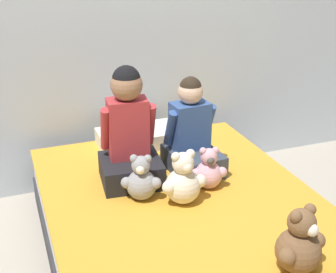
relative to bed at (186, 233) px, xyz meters
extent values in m
plane|color=#B2A899|center=(0.00, 0.00, -0.20)|extent=(14.00, 14.00, 0.00)
cube|color=silver|center=(0.00, 1.16, 1.05)|extent=(8.00, 0.06, 2.50)
cube|color=#2D2D33|center=(0.00, 0.00, -0.11)|extent=(1.50, 2.03, 0.18)
cube|color=silver|center=(0.00, 0.00, 0.08)|extent=(1.47, 1.99, 0.19)
cube|color=gold|center=(0.00, 0.00, 0.19)|extent=(1.49, 2.01, 0.03)
cube|color=black|center=(-0.22, 0.34, 0.27)|extent=(0.38, 0.37, 0.14)
cube|color=#B23338|center=(-0.21, 0.39, 0.52)|extent=(0.24, 0.17, 0.36)
sphere|color=#9E7051|center=(-0.21, 0.39, 0.79)|extent=(0.18, 0.18, 0.18)
sphere|color=black|center=(-0.21, 0.39, 0.82)|extent=(0.16, 0.16, 0.16)
cylinder|color=#B23338|center=(-0.34, 0.40, 0.53)|extent=(0.07, 0.16, 0.29)
cylinder|color=#B23338|center=(-0.08, 0.38, 0.53)|extent=(0.07, 0.16, 0.29)
cube|color=#384251|center=(0.19, 0.34, 0.27)|extent=(0.32, 0.39, 0.14)
cube|color=#33518E|center=(0.18, 0.39, 0.48)|extent=(0.24, 0.17, 0.29)
sphere|color=beige|center=(0.18, 0.39, 0.70)|extent=(0.15, 0.15, 0.15)
sphere|color=#2D2319|center=(0.18, 0.39, 0.73)|extent=(0.13, 0.13, 0.13)
cylinder|color=#33518E|center=(0.05, 0.38, 0.49)|extent=(0.07, 0.14, 0.24)
cylinder|color=#33518E|center=(0.31, 0.41, 0.49)|extent=(0.07, 0.14, 0.24)
sphere|color=#939399|center=(-0.22, 0.13, 0.29)|extent=(0.17, 0.17, 0.17)
sphere|color=#939399|center=(-0.22, 0.13, 0.41)|extent=(0.11, 0.11, 0.11)
sphere|color=white|center=(-0.23, 0.09, 0.40)|extent=(0.05, 0.05, 0.05)
sphere|color=#939399|center=(-0.25, 0.15, 0.45)|extent=(0.04, 0.04, 0.04)
sphere|color=#939399|center=(-0.18, 0.12, 0.45)|extent=(0.04, 0.04, 0.04)
sphere|color=#939399|center=(-0.30, 0.15, 0.31)|extent=(0.06, 0.06, 0.06)
sphere|color=#939399|center=(-0.15, 0.09, 0.31)|extent=(0.06, 0.06, 0.06)
sphere|color=#DBA3B2|center=(0.19, 0.12, 0.28)|extent=(0.16, 0.16, 0.16)
sphere|color=#DBA3B2|center=(0.19, 0.12, 0.40)|extent=(0.10, 0.10, 0.10)
sphere|color=#4C4742|center=(0.18, 0.08, 0.39)|extent=(0.05, 0.05, 0.05)
sphere|color=#DBA3B2|center=(0.15, 0.13, 0.44)|extent=(0.04, 0.04, 0.04)
sphere|color=#DBA3B2|center=(0.22, 0.11, 0.44)|extent=(0.04, 0.04, 0.04)
sphere|color=#DBA3B2|center=(0.11, 0.12, 0.30)|extent=(0.06, 0.06, 0.06)
sphere|color=#DBA3B2|center=(0.26, 0.08, 0.30)|extent=(0.06, 0.06, 0.06)
sphere|color=silver|center=(-0.02, 0.02, 0.30)|extent=(0.20, 0.20, 0.20)
sphere|color=silver|center=(-0.02, 0.02, 0.44)|extent=(0.12, 0.12, 0.12)
sphere|color=beige|center=(-0.01, -0.03, 0.43)|extent=(0.05, 0.05, 0.05)
sphere|color=silver|center=(-0.06, 0.01, 0.49)|extent=(0.05, 0.05, 0.05)
sphere|color=silver|center=(0.03, 0.02, 0.49)|extent=(0.05, 0.05, 0.05)
sphere|color=silver|center=(-0.11, -0.01, 0.32)|extent=(0.07, 0.07, 0.07)
sphere|color=silver|center=(0.08, 0.00, 0.32)|extent=(0.07, 0.07, 0.07)
sphere|color=brown|center=(0.24, -0.69, 0.30)|extent=(0.20, 0.20, 0.20)
sphere|color=brown|center=(0.24, -0.69, 0.45)|extent=(0.12, 0.12, 0.12)
sphere|color=white|center=(0.25, -0.74, 0.44)|extent=(0.06, 0.06, 0.06)
sphere|color=brown|center=(0.20, -0.70, 0.49)|extent=(0.05, 0.05, 0.05)
sphere|color=brown|center=(0.28, -0.68, 0.49)|extent=(0.05, 0.05, 0.05)
sphere|color=brown|center=(0.15, -0.73, 0.33)|extent=(0.08, 0.08, 0.08)
sphere|color=brown|center=(0.34, -0.68, 0.33)|extent=(0.08, 0.08, 0.08)
cube|color=silver|center=(0.00, 0.83, 0.26)|extent=(0.59, 0.31, 0.11)
camera|label=1|loc=(-0.87, -2.05, 1.56)|focal=50.00mm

